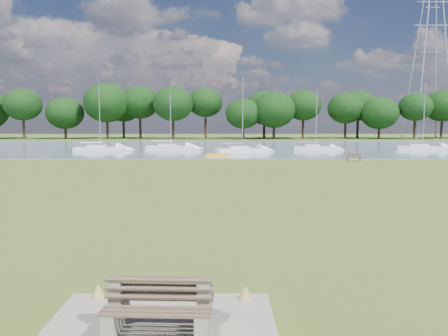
{
  "coord_description": "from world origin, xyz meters",
  "views": [
    {
      "loc": [
        1.13,
        -21.48,
        3.81
      ],
      "look_at": [
        1.19,
        -2.0,
        1.71
      ],
      "focal_mm": 35.0,
      "sensor_mm": 36.0,
      "label": 1
    }
  ],
  "objects_px": {
    "sailboat_0": "(100,147)",
    "sailboat_1": "(170,146)",
    "pylon": "(432,25)",
    "sailboat_4": "(422,146)",
    "kayak": "(217,155)",
    "sailboat_5": "(242,149)",
    "riverbank_bench": "(354,157)",
    "sailboat_2": "(315,147)",
    "bench_pair": "(160,306)"
  },
  "relations": [
    {
      "from": "sailboat_0",
      "to": "sailboat_1",
      "type": "xyz_separation_m",
      "value": [
        8.69,
        2.24,
        0.01
      ]
    },
    {
      "from": "pylon",
      "to": "sailboat_4",
      "type": "xyz_separation_m",
      "value": [
        -16.53,
        -34.29,
        -22.81
      ]
    },
    {
      "from": "kayak",
      "to": "sailboat_5",
      "type": "relative_size",
      "value": 0.31
    },
    {
      "from": "riverbank_bench",
      "to": "kayak",
      "type": "bearing_deg",
      "value": 161.12
    },
    {
      "from": "riverbank_bench",
      "to": "pylon",
      "type": "distance_m",
      "value": 63.04
    },
    {
      "from": "riverbank_bench",
      "to": "pylon",
      "type": "relative_size",
      "value": 0.04
    },
    {
      "from": "sailboat_4",
      "to": "sailboat_0",
      "type": "bearing_deg",
      "value": -165.23
    },
    {
      "from": "sailboat_0",
      "to": "sailboat_5",
      "type": "relative_size",
      "value": 1.02
    },
    {
      "from": "riverbank_bench",
      "to": "sailboat_1",
      "type": "relative_size",
      "value": 0.19
    },
    {
      "from": "sailboat_4",
      "to": "sailboat_5",
      "type": "height_order",
      "value": "sailboat_5"
    },
    {
      "from": "sailboat_2",
      "to": "sailboat_4",
      "type": "xyz_separation_m",
      "value": [
        14.22,
        0.84,
        -0.0
      ]
    },
    {
      "from": "kayak",
      "to": "sailboat_1",
      "type": "distance_m",
      "value": 12.29
    },
    {
      "from": "kayak",
      "to": "riverbank_bench",
      "type": "bearing_deg",
      "value": -48.29
    },
    {
      "from": "sailboat_2",
      "to": "sailboat_4",
      "type": "bearing_deg",
      "value": 12.52
    },
    {
      "from": "bench_pair",
      "to": "riverbank_bench",
      "type": "height_order",
      "value": "bench_pair"
    },
    {
      "from": "bench_pair",
      "to": "sailboat_0",
      "type": "xyz_separation_m",
      "value": [
        -14.48,
        47.95,
        -0.02
      ]
    },
    {
      "from": "sailboat_4",
      "to": "pylon",
      "type": "bearing_deg",
      "value": 76.62
    },
    {
      "from": "sailboat_5",
      "to": "sailboat_0",
      "type": "bearing_deg",
      "value": 152.78
    },
    {
      "from": "bench_pair",
      "to": "sailboat_2",
      "type": "xyz_separation_m",
      "value": [
        13.13,
        48.87,
        -0.01
      ]
    },
    {
      "from": "bench_pair",
      "to": "sailboat_4",
      "type": "distance_m",
      "value": 56.73
    },
    {
      "from": "riverbank_bench",
      "to": "sailboat_2",
      "type": "bearing_deg",
      "value": 97.46
    },
    {
      "from": "sailboat_1",
      "to": "sailboat_2",
      "type": "height_order",
      "value": "sailboat_2"
    },
    {
      "from": "pylon",
      "to": "kayak",
      "type": "bearing_deg",
      "value": -134.34
    },
    {
      "from": "kayak",
      "to": "sailboat_0",
      "type": "relative_size",
      "value": 0.3
    },
    {
      "from": "bench_pair",
      "to": "pylon",
      "type": "xyz_separation_m",
      "value": [
        43.89,
        84.0,
        22.8
      ]
    },
    {
      "from": "bench_pair",
      "to": "sailboat_0",
      "type": "bearing_deg",
      "value": 109.29
    },
    {
      "from": "sailboat_4",
      "to": "sailboat_5",
      "type": "distance_m",
      "value": 24.41
    },
    {
      "from": "sailboat_0",
      "to": "sailboat_2",
      "type": "height_order",
      "value": "sailboat_0"
    },
    {
      "from": "riverbank_bench",
      "to": "sailboat_5",
      "type": "relative_size",
      "value": 0.15
    },
    {
      "from": "riverbank_bench",
      "to": "sailboat_2",
      "type": "relative_size",
      "value": 0.17
    },
    {
      "from": "kayak",
      "to": "sailboat_0",
      "type": "distance_m",
      "value": 17.17
    },
    {
      "from": "riverbank_bench",
      "to": "sailboat_5",
      "type": "distance_m",
      "value": 15.04
    },
    {
      "from": "bench_pair",
      "to": "sailboat_4",
      "type": "bearing_deg",
      "value": 63.66
    },
    {
      "from": "pylon",
      "to": "sailboat_5",
      "type": "height_order",
      "value": "pylon"
    },
    {
      "from": "riverbank_bench",
      "to": "pylon",
      "type": "xyz_separation_m",
      "value": [
        30.29,
        50.31,
        22.9
      ]
    },
    {
      "from": "sailboat_4",
      "to": "sailboat_5",
      "type": "relative_size",
      "value": 0.98
    },
    {
      "from": "kayak",
      "to": "sailboat_1",
      "type": "bearing_deg",
      "value": 97.32
    },
    {
      "from": "kayak",
      "to": "sailboat_1",
      "type": "relative_size",
      "value": 0.37
    },
    {
      "from": "kayak",
      "to": "pylon",
      "type": "relative_size",
      "value": 0.07
    },
    {
      "from": "sailboat_2",
      "to": "sailboat_5",
      "type": "relative_size",
      "value": 0.88
    },
    {
      "from": "kayak",
      "to": "sailboat_4",
      "type": "relative_size",
      "value": 0.32
    },
    {
      "from": "bench_pair",
      "to": "sailboat_1",
      "type": "bearing_deg",
      "value": 99.06
    },
    {
      "from": "bench_pair",
      "to": "pylon",
      "type": "height_order",
      "value": "pylon"
    },
    {
      "from": "bench_pair",
      "to": "sailboat_1",
      "type": "relative_size",
      "value": 0.27
    },
    {
      "from": "kayak",
      "to": "sailboat_0",
      "type": "height_order",
      "value": "sailboat_0"
    },
    {
      "from": "bench_pair",
      "to": "sailboat_4",
      "type": "relative_size",
      "value": 0.22
    },
    {
      "from": "kayak",
      "to": "pylon",
      "type": "xyz_separation_m",
      "value": [
        43.34,
        44.34,
        23.13
      ]
    },
    {
      "from": "bench_pair",
      "to": "kayak",
      "type": "bearing_deg",
      "value": 91.69
    },
    {
      "from": "riverbank_bench",
      "to": "sailboat_4",
      "type": "bearing_deg",
      "value": 55.07
    },
    {
      "from": "pylon",
      "to": "sailboat_4",
      "type": "bearing_deg",
      "value": -115.74
    }
  ]
}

